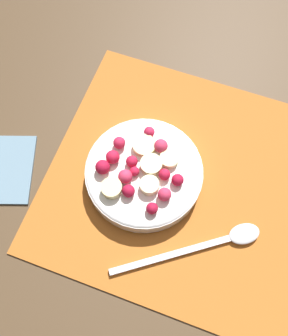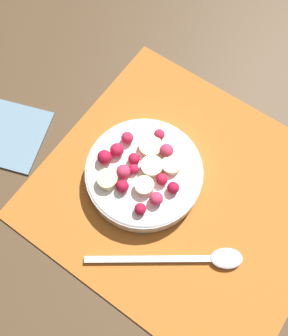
{
  "view_description": "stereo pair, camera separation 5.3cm",
  "coord_description": "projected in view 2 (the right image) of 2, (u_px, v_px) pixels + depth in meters",
  "views": [
    {
      "loc": [
        -0.01,
        0.21,
        0.54
      ],
      "look_at": [
        0.06,
        0.02,
        0.04
      ],
      "focal_mm": 40.0,
      "sensor_mm": 36.0,
      "label": 1
    },
    {
      "loc": [
        -0.05,
        0.18,
        0.54
      ],
      "look_at": [
        0.06,
        0.02,
        0.04
      ],
      "focal_mm": 40.0,
      "sensor_mm": 36.0,
      "label": 2
    }
  ],
  "objects": [
    {
      "name": "ground_plane",
      "position": [
        184.0,
        193.0,
        0.56
      ],
      "size": [
        3.0,
        3.0,
        0.0
      ],
      "primitive_type": "plane",
      "color": "#4C3823"
    },
    {
      "name": "placemat",
      "position": [
        184.0,
        192.0,
        0.56
      ],
      "size": [
        0.41,
        0.38,
        0.01
      ],
      "color": "#B26023",
      "rests_on": "ground_plane"
    },
    {
      "name": "fruit_bowl",
      "position": [
        144.0,
        172.0,
        0.55
      ],
      "size": [
        0.17,
        0.17,
        0.05
      ],
      "color": "white",
      "rests_on": "placemat"
    },
    {
      "name": "spoon",
      "position": [
        197.0,
        259.0,
        0.52
      ],
      "size": [
        0.19,
        0.14,
        0.01
      ],
      "rotation": [
        0.0,
        0.0,
        3.76
      ],
      "color": "silver",
      "rests_on": "placemat"
    },
    {
      "name": "napkin",
      "position": [
        6.0,
        133.0,
        0.6
      ],
      "size": [
        0.15,
        0.15,
        0.01
      ],
      "color": "slate",
      "rests_on": "ground_plane"
    }
  ]
}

